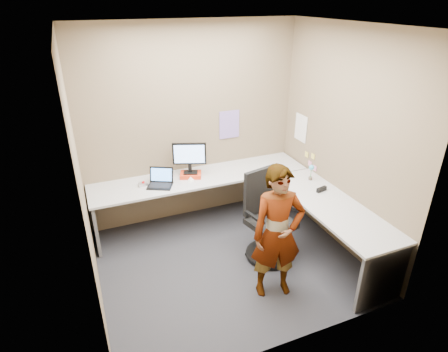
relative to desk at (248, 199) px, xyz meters
name	(u,v)px	position (x,y,z in m)	size (l,w,h in m)	color
ground	(228,262)	(-0.44, -0.39, -0.59)	(3.00, 3.00, 0.00)	#26262B
wall_back	(192,126)	(-0.44, 0.91, 0.76)	(3.00, 3.00, 0.00)	#736247
wall_right	(343,142)	(1.06, -0.39, 0.76)	(2.70, 2.70, 0.00)	#736247
wall_left	(81,185)	(-1.94, -0.39, 0.76)	(2.70, 2.70, 0.00)	#736247
ceiling	(230,25)	(-0.44, -0.39, 2.11)	(3.00, 3.00, 0.00)	white
desk	(248,199)	(0.00, 0.00, 0.00)	(2.98, 2.58, 0.73)	#AEAEAE
paper_ream	(191,175)	(-0.57, 0.63, 0.17)	(0.28, 0.20, 0.06)	red
monitor	(189,155)	(-0.57, 0.64, 0.45)	(0.43, 0.21, 0.42)	black
laptop	(161,181)	(-1.00, 0.54, 0.20)	(0.39, 0.37, 0.22)	black
trackball_mouse	(143,184)	(-1.22, 0.60, 0.17)	(0.12, 0.08, 0.07)	#B7B7BC
origami	(191,179)	(-0.61, 0.51, 0.17)	(0.10, 0.10, 0.06)	white
stapler	(322,189)	(0.82, -0.40, 0.17)	(0.15, 0.04, 0.06)	black
flower	(311,170)	(0.88, -0.07, 0.28)	(0.07, 0.07, 0.22)	brown
calendar_purple	(229,125)	(0.11, 0.90, 0.71)	(0.30, 0.01, 0.40)	#846BB7
calendar_white	(301,128)	(1.05, 0.51, 0.66)	(0.01, 0.28, 0.38)	white
sticky_note_a	(313,156)	(1.05, 0.16, 0.36)	(0.01, 0.07, 0.07)	#F2E059
sticky_note_b	(310,164)	(1.05, 0.21, 0.23)	(0.01, 0.07, 0.07)	pink
sticky_note_c	(315,168)	(1.05, 0.09, 0.21)	(0.01, 0.07, 0.07)	pink
sticky_note_d	(307,154)	(1.05, 0.31, 0.33)	(0.01, 0.07, 0.07)	#F2E059
office_chair	(267,224)	(0.06, -0.42, -0.14)	(0.62, 0.59, 1.10)	black
person	(277,233)	(-0.16, -1.02, 0.16)	(0.55, 0.36, 1.50)	#999399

